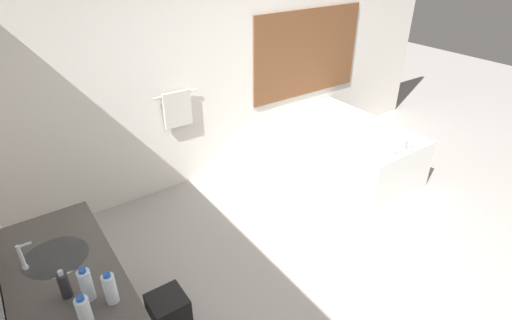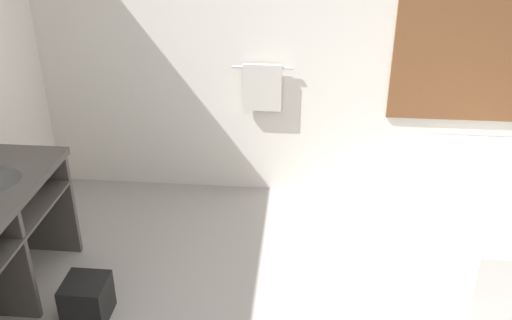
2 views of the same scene
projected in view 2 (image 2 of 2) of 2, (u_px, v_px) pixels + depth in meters
The scene contains 3 objects.
wall_back_with_blinds at pixel (307, 43), 4.58m from camera, with size 7.40×0.13×2.70m.
bathtub at pixel (512, 220), 4.12m from camera, with size 0.97×1.72×0.72m.
waste_bin at pixel (87, 299), 3.64m from camera, with size 0.27×0.27×0.28m.
Camera 2 is at (0.06, -2.29, 2.59)m, focal length 40.00 mm.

